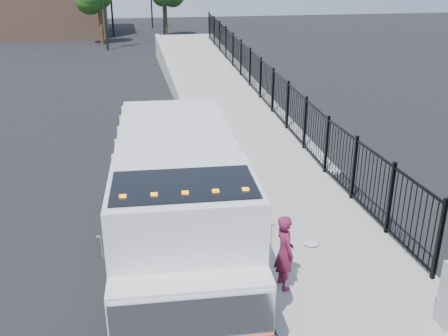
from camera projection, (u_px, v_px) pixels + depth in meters
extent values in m
plane|color=black|center=(245.00, 251.00, 11.67)|extent=(120.00, 120.00, 0.00)
cube|color=#9E998E|center=(360.00, 290.00, 10.17)|extent=(3.55, 12.00, 0.12)
cube|color=#ADAAA3|center=(269.00, 300.00, 9.82)|extent=(0.30, 12.00, 0.16)
cube|color=#9E998E|center=(214.00, 92.00, 26.62)|extent=(3.95, 24.06, 3.19)
cube|color=black|center=(260.00, 91.00, 22.90)|extent=(0.10, 28.00, 1.80)
cube|color=black|center=(179.00, 223.00, 11.70)|extent=(1.51, 7.47, 0.24)
cube|color=silver|center=(185.00, 234.00, 8.99)|extent=(2.70, 2.54, 2.18)
cube|color=silver|center=(191.00, 307.00, 7.94)|extent=(2.60, 0.91, 1.09)
cube|color=silver|center=(193.00, 323.00, 7.57)|extent=(2.51, 0.23, 0.93)
cube|color=black|center=(185.00, 209.00, 8.50)|extent=(2.48, 1.55, 0.93)
cube|color=silver|center=(175.00, 158.00, 12.60)|extent=(2.88, 4.72, 1.85)
cube|color=silver|center=(99.00, 247.00, 7.63)|extent=(0.07, 0.07, 0.38)
cube|color=silver|center=(273.00, 235.00, 7.98)|extent=(0.07, 0.07, 0.38)
cube|color=orange|center=(123.00, 197.00, 7.85)|extent=(0.11, 0.09, 0.07)
cube|color=orange|center=(154.00, 195.00, 7.91)|extent=(0.11, 0.09, 0.07)
cube|color=orange|center=(185.00, 194.00, 7.97)|extent=(0.11, 0.09, 0.07)
cube|color=orange|center=(216.00, 192.00, 8.04)|extent=(0.11, 0.09, 0.07)
cube|color=orange|center=(246.00, 190.00, 8.10)|extent=(0.11, 0.09, 0.07)
cylinder|color=black|center=(123.00, 319.00, 8.57)|extent=(0.41, 1.11, 1.09)
cylinder|color=black|center=(254.00, 308.00, 8.86)|extent=(0.41, 1.11, 1.09)
cylinder|color=black|center=(133.00, 191.00, 13.49)|extent=(0.41, 1.11, 1.09)
cylinder|color=black|center=(217.00, 187.00, 13.78)|extent=(0.41, 1.11, 1.09)
cylinder|color=black|center=(134.00, 174.00, 14.59)|extent=(0.41, 1.11, 1.09)
cylinder|color=black|center=(212.00, 170.00, 14.88)|extent=(0.41, 1.11, 1.09)
imported|color=maroon|center=(285.00, 252.00, 9.90)|extent=(0.44, 0.62, 1.59)
ellipsoid|color=silver|center=(311.00, 243.00, 11.71)|extent=(0.38, 0.38, 0.09)
cylinder|color=#382314|center=(101.00, 25.00, 42.69)|extent=(0.36, 0.36, 3.20)
cylinder|color=#382314|center=(165.00, 19.00, 47.97)|extent=(0.36, 0.36, 3.20)
cylinder|color=#382314|center=(93.00, 14.00, 53.65)|extent=(0.36, 0.36, 3.20)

